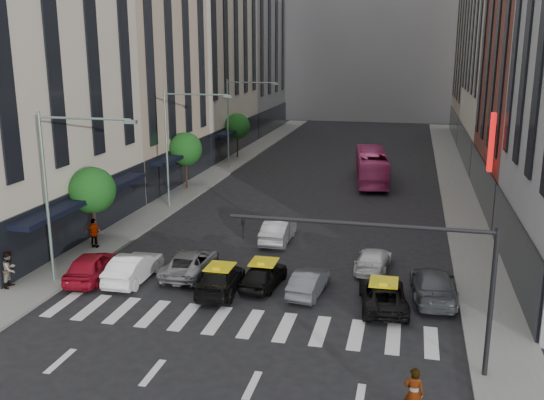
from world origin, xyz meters
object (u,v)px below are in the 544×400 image
Objects in this scene: pedestrian_near at (10,270)px; pedestrian_far at (94,233)px; streetlamp_mid at (178,133)px; taxi_center at (264,275)px; bus at (372,166)px; streetlamp_near at (61,175)px; taxi_left at (220,280)px; streetlamp_far at (237,112)px; car_white_front at (133,267)px; car_red at (92,266)px.

pedestrian_near reaches higher than pedestrian_far.
streetlamp_mid reaches higher than taxi_center.
streetlamp_near is at bearing 57.50° from bus.
pedestrian_near is at bearing 21.10° from taxi_center.
taxi_left is at bearing 157.01° from pedestrian_far.
streetlamp_mid reaches higher than pedestrian_near.
taxi_center is (2.01, 1.19, -0.00)m from taxi_left.
car_white_front is at bearing -84.20° from streetlamp_far.
taxi_center is (7.05, 0.73, -0.08)m from car_white_front.
taxi_center is at bearing 178.73° from car_red.
bus is (13.88, 12.73, -4.38)m from streetlamp_mid.
streetlamp_mid is 11.77m from pedestrian_far.
pedestrian_far reaches higher than car_red.
pedestrian_far reaches higher than taxi_center.
streetlamp_near is at bearing -90.00° from streetlamp_far.
car_red is (0.84, 0.82, -5.13)m from streetlamp_near.
taxi_left is 0.43× the size of bus.
streetlamp_near is 9.72m from taxi_left.
car_white_front is at bearing 61.97° from bus.
car_white_front is 1.15× the size of taxi_center.
pedestrian_near is at bearing -151.24° from streetlamp_near.
streetlamp_mid is 18.15m from taxi_center.
streetlamp_near is 7.37m from pedestrian_far.
streetlamp_mid is at bearing -94.71° from car_red.
streetlamp_mid is at bearing -66.18° from taxi_left.
streetlamp_near is 32.00m from streetlamp_far.
streetlamp_far is 2.26× the size of taxi_center.
streetlamp_near is 11.60m from taxi_center.
bus is at bearing -111.91° from car_white_front.
car_white_front is 2.43× the size of pedestrian_near.
pedestrian_far is at bearing 49.94° from bus.
bus is (10.75, 27.56, 0.77)m from car_white_front.
streetlamp_near is 1.99× the size of car_red.
car_white_front is at bearing -9.53° from taxi_left.
taxi_center is at bearing -71.32° from streetlamp_far.
streetlamp_far is at bearing -90.50° from pedestrian_far.
bus is 5.88× the size of pedestrian_far.
streetlamp_near reaches higher than taxi_center.
car_white_front is at bearing -179.09° from car_red.
taxi_left is at bearing 5.01° from streetlamp_near.
pedestrian_far is (-11.67, 3.46, 0.40)m from taxi_center.
car_red is 2.31m from car_white_front.
streetlamp_near is at bearing -90.00° from streetlamp_mid.
streetlamp_near reaches higher than pedestrian_near.
pedestrian_near is 6.85m from pedestrian_far.
streetlamp_far is 0.82× the size of bus.
car_red is at bearing 44.29° from streetlamp_near.
streetlamp_far reaches higher than bus.
taxi_center is at bearing -54.17° from streetlamp_mid.
streetlamp_near is 0.82× the size of bus.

